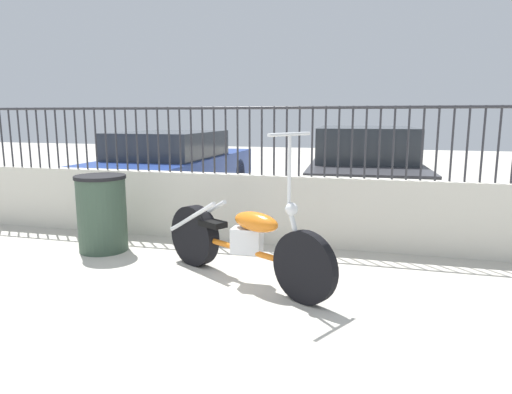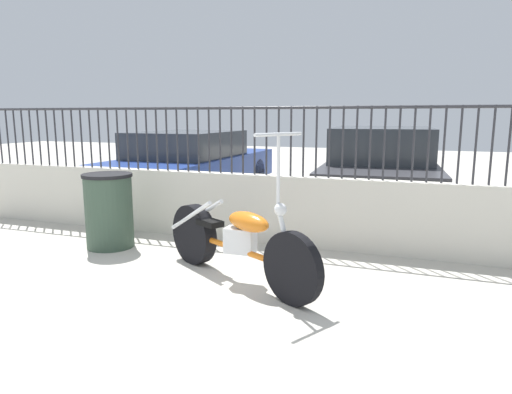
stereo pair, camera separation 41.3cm
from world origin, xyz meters
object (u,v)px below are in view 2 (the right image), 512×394
at_px(trash_bin, 109,210).
at_px(car_dark_grey, 381,168).
at_px(motorcycle_orange, 230,240).
at_px(car_blue, 192,164).

height_order(trash_bin, car_dark_grey, car_dark_grey).
distance_m(motorcycle_orange, car_dark_grey, 4.17).
distance_m(trash_bin, car_blue, 3.52).
bearing_deg(car_blue, trash_bin, -168.40).
height_order(motorcycle_orange, car_blue, motorcycle_orange).
bearing_deg(trash_bin, motorcycle_orange, -15.65).
bearing_deg(motorcycle_orange, car_dark_grey, 104.21).
bearing_deg(car_dark_grey, motorcycle_orange, 161.32).
height_order(trash_bin, car_blue, car_blue).
bearing_deg(motorcycle_orange, car_blue, 151.38).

